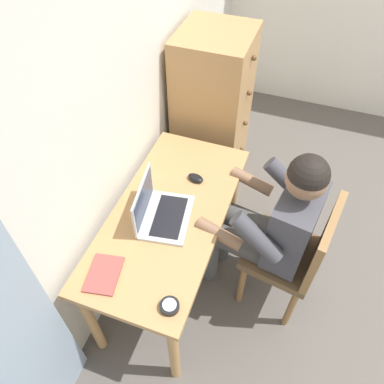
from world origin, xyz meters
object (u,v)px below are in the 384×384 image
desk (170,224)px  computer_mouse (196,178)px  person_seated (270,222)px  notebook_pad (104,274)px  dresser (212,116)px  desk_clock (170,306)px  chair (296,253)px  laptop (159,211)px

desk → computer_mouse: 0.31m
person_seated → notebook_pad: size_ratio=5.78×
dresser → computer_mouse: size_ratio=12.73×
person_seated → desk_clock: bearing=153.5°
chair → person_seated: bearing=81.4°
chair → person_seated: 0.26m
person_seated → laptop: 0.61m
notebook_pad → desk_clock: bearing=-108.2°
chair → person_seated: person_seated is taller
desk_clock → notebook_pad: desk_clock is taller
desk → computer_mouse: computer_mouse is taller
dresser → person_seated: bearing=-145.0°
chair → laptop: (-0.17, 0.76, 0.27)m
dresser → notebook_pad: dresser is taller
desk → dresser: dresser is taller
laptop → computer_mouse: 0.34m
dresser → desk_clock: bearing=-169.6°
person_seated → laptop: person_seated is taller
chair → desk_clock: chair is taller
desk → chair: (0.12, -0.72, -0.11)m
desk → desk_clock: bearing=-157.5°
desk → notebook_pad: (-0.46, 0.15, 0.11)m
chair → person_seated: size_ratio=0.74×
person_seated → notebook_pad: (-0.61, 0.69, 0.04)m
dresser → chair: size_ratio=1.42×
chair → desk_clock: (-0.63, 0.51, 0.23)m
computer_mouse → person_seated: bearing=-90.9°
laptop → computer_mouse: bearing=-15.3°
notebook_pad → desk: bearing=-28.5°
desk_clock → person_seated: bearing=-26.5°
dresser → computer_mouse: bearing=-170.2°
dresser → person_seated: (-0.87, -0.61, 0.05)m
person_seated → notebook_pad: 0.92m
dresser → chair: 1.21m
dresser → chair: dresser is taller
chair → notebook_pad: 1.07m
chair → computer_mouse: 0.72m
laptop → notebook_pad: size_ratio=1.79×
desk → laptop: bearing=144.7°
laptop → notebook_pad: bearing=164.4°
chair → desk: bearing=99.6°
person_seated → desk_clock: (-0.66, 0.33, 0.05)m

